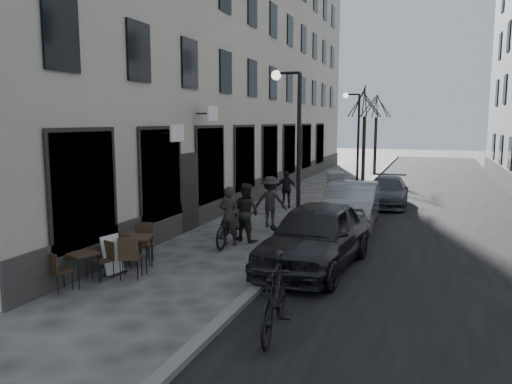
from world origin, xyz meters
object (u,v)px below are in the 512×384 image
Objects in this scene: bistro_set_c at (135,244)px; moped at (274,295)px; streetlamp_near at (293,138)px; bicycle at (229,227)px; bistro_set_a at (82,265)px; pedestrian_near at (246,212)px; car_mid at (351,205)px; streetlamp_far at (355,131)px; car_near at (316,236)px; sign_board at (113,258)px; tree_far at (377,106)px; pedestrian_far at (286,189)px; pedestrian_mid at (270,202)px; utility_cabinet at (335,193)px; tree_near at (365,103)px; car_far at (387,191)px; bistro_set_b at (137,250)px.

bistro_set_c is 0.70× the size of moped.
bicycle is (-1.75, -0.63, -2.62)m from streetlamp_near.
streetlamp_near is 6.74m from bistro_set_a.
car_mid is at bearing -108.07° from pedestrian_near.
car_near is (1.17, -14.09, -2.34)m from streetlamp_far.
car_mid reaches higher than moped.
sign_board is at bearing -123.81° from car_mid.
tree_far is 3.63× the size of pedestrian_far.
streetlamp_far is 10.14m from pedestrian_mid.
utility_cabinet is 7.51m from car_near.
bistro_set_a is (-3.54, -20.10, -4.22)m from tree_near.
pedestrian_mid reaches higher than moped.
tree_far is 1.18× the size of car_near.
pedestrian_near is (-1.54, -21.00, -3.77)m from tree_far.
car_mid is (0.07, 5.26, -0.05)m from car_near.
streetlamp_near is 2.49× the size of bicycle.
car_mid is 1.10× the size of car_far.
tree_near reaches higher than streetlamp_far.
bistro_set_c is 7.81m from car_mid.
bistro_set_c is at bearing 107.31° from bistro_set_b.
streetlamp_far is 1.08× the size of car_mid.
car_mid is at bearing -173.09° from pedestrian_mid.
streetlamp_near is 3.35m from car_near.
tree_far is 22.10m from bicycle.
pedestrian_far is (-0.24, 6.83, 0.25)m from bicycle.
streetlamp_near is 3.24× the size of pedestrian_far.
sign_board is (-0.38, -0.45, -0.13)m from bistro_set_b.
moped is (3.36, -12.33, -0.11)m from pedestrian_far.
bistro_set_a is 0.35× the size of car_far.
pedestrian_near is 1.01× the size of pedestrian_mid.
tree_near is 3.18× the size of pedestrian_near.
bistro_set_c is 0.88× the size of pedestrian_near.
pedestrian_near is 4.17m from car_mid.
sign_board is 0.22× the size of car_far.
car_near is at bearing -93.10° from car_mid.
tree_far is 3.27× the size of bistro_set_b.
car_mid reaches higher than bistro_set_c.
car_mid is at bearing -61.77° from pedestrian_far.
bicycle is (1.15, 3.13, 0.02)m from bistro_set_b.
tree_far is at bearing 85.37° from moped.
bistro_set_b is 8.08m from car_mid.
car_mid is at bearing 40.05° from bistro_set_b.
utility_cabinet is at bearing -87.65° from streetlamp_far.
utility_cabinet is at bearing 51.77° from bistro_set_b.
tree_far is at bearing -96.12° from bicycle.
bistro_set_b reaches higher than bistro_set_c.
sign_board is 0.20× the size of car_mid.
sign_board is at bearing 65.58° from bicycle.
bicycle is at bearing -106.65° from pedestrian_far.
sign_board is (-3.28, -16.22, -2.78)m from streetlamp_far.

